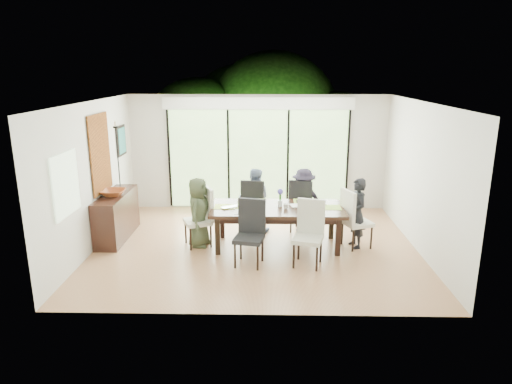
{
  "coord_description": "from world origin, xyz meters",
  "views": [
    {
      "loc": [
        0.19,
        -8.09,
        3.26
      ],
      "look_at": [
        0.0,
        0.25,
        1.0
      ],
      "focal_mm": 32.0,
      "sensor_mm": 36.0,
      "label": 1
    }
  ],
  "objects_px": {
    "chair_right_end": "(358,218)",
    "table_top": "(277,209)",
    "chair_far_right": "(303,205)",
    "laptop": "(231,208)",
    "chair_left_end": "(198,217)",
    "person_right_end": "(357,213)",
    "chair_near_right": "(308,234)",
    "chair_near_left": "(249,234)",
    "cup_b": "(286,206)",
    "sideboard": "(117,216)",
    "person_far_left": "(254,200)",
    "person_far_right": "(303,200)",
    "cup_c": "(320,203)",
    "vase": "(280,203)",
    "chair_far_left": "(254,204)",
    "person_left_end": "(198,212)",
    "cup_a": "(240,202)",
    "bowl": "(113,193)"
  },
  "relations": [
    {
      "from": "chair_far_right",
      "to": "vase",
      "type": "height_order",
      "value": "chair_far_right"
    },
    {
      "from": "chair_far_right",
      "to": "laptop",
      "type": "distance_m",
      "value": 1.71
    },
    {
      "from": "chair_far_left",
      "to": "chair_far_right",
      "type": "distance_m",
      "value": 1.0
    },
    {
      "from": "person_far_right",
      "to": "cup_c",
      "type": "distance_m",
      "value": 0.79
    },
    {
      "from": "person_far_left",
      "to": "chair_near_right",
      "type": "bearing_deg",
      "value": 120.42
    },
    {
      "from": "chair_near_left",
      "to": "person_far_left",
      "type": "relative_size",
      "value": 0.85
    },
    {
      "from": "vase",
      "to": "laptop",
      "type": "distance_m",
      "value": 0.91
    },
    {
      "from": "chair_left_end",
      "to": "person_right_end",
      "type": "height_order",
      "value": "person_right_end"
    },
    {
      "from": "vase",
      "to": "chair_left_end",
      "type": "bearing_deg",
      "value": -178.15
    },
    {
      "from": "chair_left_end",
      "to": "cup_c",
      "type": "bearing_deg",
      "value": 69.74
    },
    {
      "from": "chair_far_left",
      "to": "sideboard",
      "type": "relative_size",
      "value": 0.71
    },
    {
      "from": "sideboard",
      "to": "cup_b",
      "type": "bearing_deg",
      "value": -8.34
    },
    {
      "from": "chair_near_left",
      "to": "laptop",
      "type": "distance_m",
      "value": 0.87
    },
    {
      "from": "chair_far_right",
      "to": "cup_a",
      "type": "height_order",
      "value": "chair_far_right"
    },
    {
      "from": "cup_c",
      "to": "sideboard",
      "type": "height_order",
      "value": "sideboard"
    },
    {
      "from": "person_far_right",
      "to": "person_right_end",
      "type": "bearing_deg",
      "value": 124.48
    },
    {
      "from": "chair_far_right",
      "to": "person_right_end",
      "type": "relative_size",
      "value": 0.85
    },
    {
      "from": "chair_far_right",
      "to": "person_far_left",
      "type": "distance_m",
      "value": 1.0
    },
    {
      "from": "person_right_end",
      "to": "person_far_left",
      "type": "relative_size",
      "value": 1.0
    },
    {
      "from": "chair_near_left",
      "to": "person_right_end",
      "type": "bearing_deg",
      "value": 35.02
    },
    {
      "from": "chair_far_right",
      "to": "sideboard",
      "type": "distance_m",
      "value": 3.74
    },
    {
      "from": "cup_b",
      "to": "cup_a",
      "type": "bearing_deg",
      "value": 163.61
    },
    {
      "from": "table_top",
      "to": "chair_left_end",
      "type": "xyz_separation_m",
      "value": [
        -1.5,
        0.0,
        -0.17
      ]
    },
    {
      "from": "chair_near_right",
      "to": "chair_right_end",
      "type": "bearing_deg",
      "value": 57.0
    },
    {
      "from": "sideboard",
      "to": "chair_far_right",
      "type": "bearing_deg",
      "value": 7.12
    },
    {
      "from": "chair_left_end",
      "to": "chair_far_left",
      "type": "relative_size",
      "value": 1.0
    },
    {
      "from": "person_far_left",
      "to": "cup_a",
      "type": "xyz_separation_m",
      "value": [
        -0.25,
        -0.68,
        0.16
      ]
    },
    {
      "from": "chair_right_end",
      "to": "chair_near_right",
      "type": "relative_size",
      "value": 1.0
    },
    {
      "from": "person_far_left",
      "to": "laptop",
      "type": "bearing_deg",
      "value": 67.94
    },
    {
      "from": "chair_right_end",
      "to": "cup_b",
      "type": "distance_m",
      "value": 1.38
    },
    {
      "from": "person_left_end",
      "to": "cup_c",
      "type": "distance_m",
      "value": 2.29
    },
    {
      "from": "chair_right_end",
      "to": "sideboard",
      "type": "xyz_separation_m",
      "value": [
        -4.66,
        0.39,
        -0.12
      ]
    },
    {
      "from": "vase",
      "to": "cup_a",
      "type": "relative_size",
      "value": 0.97
    },
    {
      "from": "person_far_left",
      "to": "table_top",
      "type": "bearing_deg",
      "value": 119.68
    },
    {
      "from": "chair_near_right",
      "to": "person_far_right",
      "type": "height_order",
      "value": "person_far_right"
    },
    {
      "from": "chair_left_end",
      "to": "bowl",
      "type": "relative_size",
      "value": 2.39
    },
    {
      "from": "chair_far_left",
      "to": "cup_b",
      "type": "bearing_deg",
      "value": 131.23
    },
    {
      "from": "table_top",
      "to": "chair_near_left",
      "type": "distance_m",
      "value": 1.02
    },
    {
      "from": "chair_far_right",
      "to": "person_right_end",
      "type": "xyz_separation_m",
      "value": [
        0.93,
        -0.85,
        0.1
      ]
    },
    {
      "from": "chair_near_left",
      "to": "vase",
      "type": "relative_size",
      "value": 9.17
    },
    {
      "from": "cup_c",
      "to": "bowl",
      "type": "bearing_deg",
      "value": 177.32
    },
    {
      "from": "chair_left_end",
      "to": "chair_near_right",
      "type": "height_order",
      "value": "same"
    },
    {
      "from": "table_top",
      "to": "person_far_right",
      "type": "distance_m",
      "value": 1.0
    },
    {
      "from": "laptop",
      "to": "bowl",
      "type": "xyz_separation_m",
      "value": [
        -2.31,
        0.39,
        0.17
      ]
    },
    {
      "from": "chair_left_end",
      "to": "person_right_end",
      "type": "xyz_separation_m",
      "value": [
        2.98,
        0.0,
        0.1
      ]
    },
    {
      "from": "chair_right_end",
      "to": "vase",
      "type": "xyz_separation_m",
      "value": [
        -1.45,
        0.05,
        0.27
      ]
    },
    {
      "from": "vase",
      "to": "laptop",
      "type": "xyz_separation_m",
      "value": [
        -0.9,
        -0.15,
        -0.05
      ]
    },
    {
      "from": "chair_left_end",
      "to": "person_right_end",
      "type": "bearing_deg",
      "value": 67.26
    },
    {
      "from": "person_right_end",
      "to": "cup_a",
      "type": "distance_m",
      "value": 2.19
    },
    {
      "from": "chair_right_end",
      "to": "table_top",
      "type": "bearing_deg",
      "value": 69.27
    }
  ]
}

